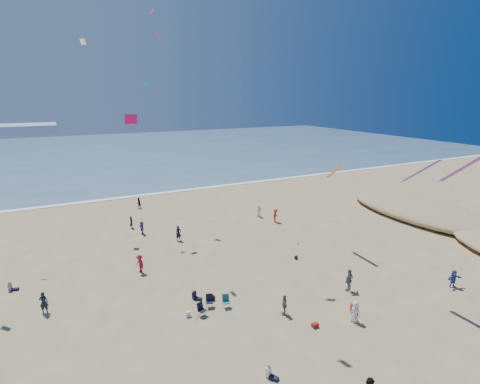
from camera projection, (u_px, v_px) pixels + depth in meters
name	position (u px, v px, depth m)	size (l,w,h in m)	color
ocean	(87.00, 154.00, 100.66)	(220.00, 100.00, 0.06)	#476B84
surf_line	(119.00, 198.00, 57.59)	(220.00, 1.20, 0.08)	white
standing_flyers	(228.00, 275.00, 31.25)	(33.74, 41.17, 1.95)	maroon
seated_group	(230.00, 331.00, 24.62)	(23.57, 27.84, 0.84)	white
chair_cluster	(213.00, 304.00, 27.63)	(2.75, 1.57, 1.00)	black
white_tote	(188.00, 314.00, 26.91)	(0.35, 0.20, 0.40)	white
black_backpack	(213.00, 298.00, 29.06)	(0.30, 0.22, 0.38)	black
cooler	(315.00, 325.00, 25.71)	(0.45, 0.30, 0.30)	#A11718
navy_bag	(296.00, 257.00, 36.33)	(0.28, 0.18, 0.34)	black
kites_aloft	(273.00, 102.00, 29.56)	(34.84, 36.20, 26.89)	white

